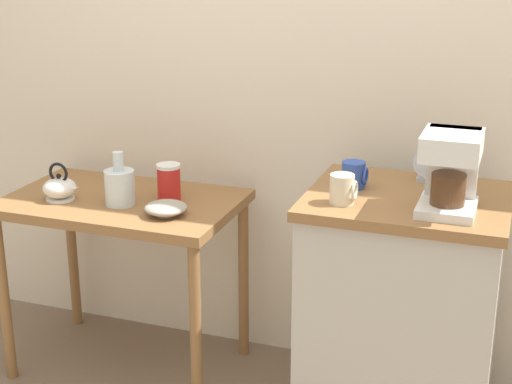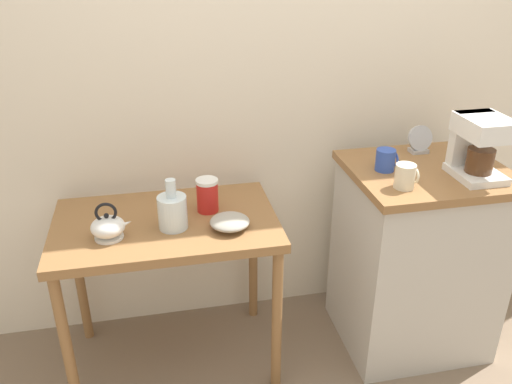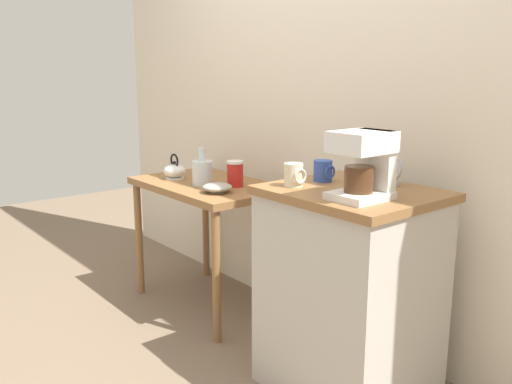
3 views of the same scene
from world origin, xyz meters
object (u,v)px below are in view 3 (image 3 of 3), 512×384
mug_blue (323,171)px  glass_carafe_vase (202,172)px  teakettle (175,171)px  canister_enamel (235,174)px  table_clock (390,172)px  coffee_maker (365,162)px  mug_small_cream (294,175)px  bowl_stoneware (217,187)px

mug_blue → glass_carafe_vase: bearing=-177.9°
teakettle → mug_blue: size_ratio=1.72×
canister_enamel → mug_blue: (0.76, -0.08, 0.13)m
canister_enamel → table_clock: (1.00, 0.08, 0.14)m
coffee_maker → mug_small_cream: (-0.33, -0.05, -0.09)m
bowl_stoneware → mug_small_cream: mug_small_cream is taller
canister_enamel → coffee_maker: size_ratio=0.56×
canister_enamel → mug_blue: mug_blue is taller
glass_carafe_vase → table_clock: table_clock is taller
canister_enamel → mug_small_cream: 0.82m
mug_small_cream → teakettle: bearing=174.5°
coffee_maker → mug_blue: bearing=159.5°
teakettle → canister_enamel: bearing=20.2°
mug_blue → canister_enamel: bearing=173.8°
mug_small_cream → glass_carafe_vase: bearing=171.0°
canister_enamel → table_clock: 1.01m
teakettle → canister_enamel: (0.40, 0.15, 0.02)m
canister_enamel → mug_blue: 0.77m
bowl_stoneware → coffee_maker: bearing=-2.1°
bowl_stoneware → table_clock: size_ratio=1.25×
teakettle → mug_small_cream: bearing=-5.5°
bowl_stoneware → glass_carafe_vase: 0.23m
canister_enamel → mug_small_cream: bearing=-19.0°
bowl_stoneware → table_clock: table_clock is taller
canister_enamel → mug_small_cream: size_ratio=1.47×
glass_carafe_vase → coffee_maker: coffee_maker is taller
teakettle → coffee_maker: size_ratio=0.62×
table_clock → mug_blue: bearing=-146.1°
mug_blue → table_clock: bearing=33.9°
canister_enamel → table_clock: bearing=4.4°
coffee_maker → mug_blue: size_ratio=2.79×
bowl_stoneware → glass_carafe_vase: glass_carafe_vase is taller
bowl_stoneware → canister_enamel: size_ratio=1.10×
teakettle → coffee_maker: 1.52m
canister_enamel → coffee_maker: bearing=-10.8°
bowl_stoneware → canister_enamel: 0.19m
teakettle → mug_blue: (1.16, 0.07, 0.16)m
bowl_stoneware → coffee_maker: coffee_maker is taller
mug_blue → mug_small_cream: bearing=-89.1°
bowl_stoneware → mug_blue: size_ratio=1.72×
canister_enamel → mug_blue: size_ratio=1.56×
coffee_maker → mug_blue: 0.37m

